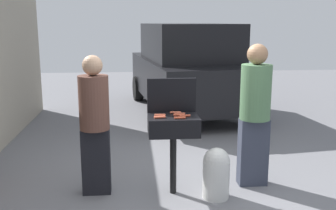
{
  "coord_description": "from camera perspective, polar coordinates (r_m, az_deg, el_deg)",
  "views": [
    {
      "loc": [
        -0.65,
        -4.44,
        2.07
      ],
      "look_at": [
        -0.2,
        0.57,
        1.0
      ],
      "focal_mm": 42.14,
      "sensor_mm": 36.0,
      "label": 1
    }
  ],
  "objects": [
    {
      "name": "person_right",
      "position": [
        5.04,
        12.46,
        -0.76
      ],
      "size": [
        0.38,
        0.38,
        1.81
      ],
      "rotation": [
        0.0,
        0.0,
        3.18
      ],
      "color": "#333847",
      "rests_on": "ground"
    },
    {
      "name": "hot_dog_3",
      "position": [
        4.79,
        1.06,
        -1.08
      ],
      "size": [
        0.13,
        0.03,
        0.03
      ],
      "primitive_type": "cylinder",
      "rotation": [
        0.0,
        1.57,
        -0.04
      ],
      "color": "#C6593D",
      "rests_on": "bbq_grill"
    },
    {
      "name": "hot_dog_5",
      "position": [
        4.55,
        -1.18,
        -1.79
      ],
      "size": [
        0.13,
        0.04,
        0.03
      ],
      "primitive_type": "cylinder",
      "rotation": [
        0.0,
        1.57,
        0.12
      ],
      "color": "#B74C33",
      "rests_on": "bbq_grill"
    },
    {
      "name": "propane_tank",
      "position": [
        4.77,
        6.99,
        -9.6
      ],
      "size": [
        0.32,
        0.32,
        0.62
      ],
      "color": "silver",
      "rests_on": "ground"
    },
    {
      "name": "parked_minivan",
      "position": [
        9.08,
        2.74,
        5.39
      ],
      "size": [
        2.49,
        4.61,
        2.02
      ],
      "rotation": [
        0.0,
        0.0,
        3.27
      ],
      "color": "black",
      "rests_on": "ground"
    },
    {
      "name": "person_left",
      "position": [
        4.76,
        -10.57,
        -2.21
      ],
      "size": [
        0.36,
        0.36,
        1.69
      ],
      "rotation": [
        0.0,
        0.0,
        0.12
      ],
      "color": "black",
      "rests_on": "ground"
    },
    {
      "name": "hot_dog_4",
      "position": [
        4.63,
        2.44,
        -1.56
      ],
      "size": [
        0.13,
        0.04,
        0.03
      ],
      "primitive_type": "cylinder",
      "rotation": [
        0.0,
        1.57,
        0.07
      ],
      "color": "#AD4228",
      "rests_on": "bbq_grill"
    },
    {
      "name": "ground_plane",
      "position": [
        4.94,
        2.99,
        -12.78
      ],
      "size": [
        24.0,
        24.0,
        0.0
      ],
      "primitive_type": "plane",
      "color": "slate"
    },
    {
      "name": "grill_lid_open",
      "position": [
        4.83,
        0.51,
        1.42
      ],
      "size": [
        0.6,
        0.05,
        0.42
      ],
      "primitive_type": "cube",
      "color": "black",
      "rests_on": "bbq_grill"
    },
    {
      "name": "hot_dog_2",
      "position": [
        4.66,
        -1.17,
        -1.45
      ],
      "size": [
        0.13,
        0.03,
        0.03
      ],
      "primitive_type": "cylinder",
      "rotation": [
        0.0,
        1.57,
        -0.03
      ],
      "color": "#C6593D",
      "rests_on": "bbq_grill"
    },
    {
      "name": "hot_dog_0",
      "position": [
        4.53,
        1.73,
        -1.86
      ],
      "size": [
        0.13,
        0.03,
        0.03
      ],
      "primitive_type": "cylinder",
      "rotation": [
        0.0,
        1.57,
        0.0
      ],
      "color": "#AD4228",
      "rests_on": "bbq_grill"
    },
    {
      "name": "hot_dog_7",
      "position": [
        4.73,
        1.69,
        -1.27
      ],
      "size": [
        0.13,
        0.04,
        0.03
      ],
      "primitive_type": "cylinder",
      "rotation": [
        0.0,
        1.57,
        -0.12
      ],
      "color": "#B74C33",
      "rests_on": "bbq_grill"
    },
    {
      "name": "bbq_grill",
      "position": [
        4.7,
        0.77,
        -3.36
      ],
      "size": [
        0.6,
        0.44,
        0.97
      ],
      "color": "black",
      "rests_on": "ground"
    },
    {
      "name": "hot_dog_1",
      "position": [
        4.66,
        1.6,
        -1.47
      ],
      "size": [
        0.13,
        0.04,
        0.03
      ],
      "primitive_type": "cylinder",
      "rotation": [
        0.0,
        1.57,
        -0.11
      ],
      "color": "#AD4228",
      "rests_on": "bbq_grill"
    },
    {
      "name": "hot_dog_6",
      "position": [
        4.58,
        -1.24,
        -1.71
      ],
      "size": [
        0.13,
        0.04,
        0.03
      ],
      "primitive_type": "cylinder",
      "rotation": [
        0.0,
        1.57,
        0.1
      ],
      "color": "#C6593D",
      "rests_on": "bbq_grill"
    }
  ]
}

